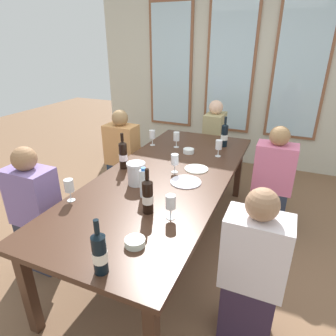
% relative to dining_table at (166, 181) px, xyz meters
% --- Properties ---
extents(ground_plane, '(12.00, 12.00, 0.00)m').
position_rel_dining_table_xyz_m(ground_plane, '(0.00, 0.00, -0.68)').
color(ground_plane, brown).
extents(back_wall_with_windows, '(4.28, 0.10, 2.90)m').
position_rel_dining_table_xyz_m(back_wall_with_windows, '(0.00, 2.40, 0.77)').
color(back_wall_with_windows, beige).
rests_on(back_wall_with_windows, ground).
extents(dining_table, '(1.08, 2.63, 0.74)m').
position_rel_dining_table_xyz_m(dining_table, '(0.00, 0.00, 0.00)').
color(dining_table, '#42281B').
rests_on(dining_table, ground).
extents(white_plate_0, '(0.26, 0.26, 0.01)m').
position_rel_dining_table_xyz_m(white_plate_0, '(0.21, -0.07, 0.06)').
color(white_plate_0, white).
rests_on(white_plate_0, dining_table).
extents(white_plate_1, '(0.22, 0.22, 0.01)m').
position_rel_dining_table_xyz_m(white_plate_1, '(0.21, 0.22, 0.06)').
color(white_plate_1, white).
rests_on(white_plate_1, dining_table).
extents(metal_pitcher, '(0.16, 0.16, 0.19)m').
position_rel_dining_table_xyz_m(metal_pitcher, '(-0.16, -0.26, 0.16)').
color(metal_pitcher, silver).
rests_on(metal_pitcher, dining_table).
extents(wine_bottle_0, '(0.08, 0.08, 0.34)m').
position_rel_dining_table_xyz_m(wine_bottle_0, '(-0.43, -0.02, 0.19)').
color(wine_bottle_0, black).
rests_on(wine_bottle_0, dining_table).
extents(wine_bottle_1, '(0.08, 0.08, 0.32)m').
position_rel_dining_table_xyz_m(wine_bottle_1, '(0.16, -1.21, 0.18)').
color(wine_bottle_1, black).
rests_on(wine_bottle_1, dining_table).
extents(wine_bottle_2, '(0.08, 0.08, 0.34)m').
position_rel_dining_table_xyz_m(wine_bottle_2, '(0.29, 0.95, 0.19)').
color(wine_bottle_2, black).
rests_on(wine_bottle_2, dining_table).
extents(wine_bottle_3, '(0.08, 0.08, 0.33)m').
position_rel_dining_table_xyz_m(wine_bottle_3, '(0.13, -0.61, 0.19)').
color(wine_bottle_3, black).
rests_on(wine_bottle_3, dining_table).
extents(tasting_bowl_0, '(0.12, 0.12, 0.05)m').
position_rel_dining_table_xyz_m(tasting_bowl_0, '(0.00, 0.59, 0.08)').
color(tasting_bowl_0, white).
rests_on(tasting_bowl_0, dining_table).
extents(tasting_bowl_1, '(0.12, 0.12, 0.04)m').
position_rel_dining_table_xyz_m(tasting_bowl_1, '(0.22, -0.96, 0.08)').
color(tasting_bowl_1, white).
rests_on(tasting_bowl_1, dining_table).
extents(tasting_bowl_2, '(0.15, 0.15, 0.04)m').
position_rel_dining_table_xyz_m(tasting_bowl_2, '(-0.31, 0.03, 0.08)').
color(tasting_bowl_2, white).
rests_on(tasting_bowl_2, dining_table).
extents(water_bottle, '(0.06, 0.06, 0.24)m').
position_rel_dining_table_xyz_m(water_bottle, '(-0.00, -0.42, 0.17)').
color(water_bottle, white).
rests_on(water_bottle, dining_table).
extents(wine_glass_0, '(0.07, 0.07, 0.17)m').
position_rel_dining_table_xyz_m(wine_glass_0, '(0.31, 0.62, 0.18)').
color(wine_glass_0, white).
rests_on(wine_glass_0, dining_table).
extents(wine_glass_1, '(0.07, 0.07, 0.17)m').
position_rel_dining_table_xyz_m(wine_glass_1, '(0.30, -0.62, 0.18)').
color(wine_glass_1, white).
rests_on(wine_glass_1, dining_table).
extents(wine_glass_2, '(0.07, 0.07, 0.17)m').
position_rel_dining_table_xyz_m(wine_glass_2, '(0.05, 0.08, 0.18)').
color(wine_glass_2, white).
rests_on(wine_glass_2, dining_table).
extents(wine_glass_3, '(0.07, 0.07, 0.17)m').
position_rel_dining_table_xyz_m(wine_glass_3, '(-0.47, -0.70, 0.18)').
color(wine_glass_3, white).
rests_on(wine_glass_3, dining_table).
extents(wine_glass_4, '(0.07, 0.07, 0.17)m').
position_rel_dining_table_xyz_m(wine_glass_4, '(-0.46, 0.67, 0.18)').
color(wine_glass_4, white).
rests_on(wine_glass_4, dining_table).
extents(wine_glass_5, '(0.07, 0.07, 0.17)m').
position_rel_dining_table_xyz_m(wine_glass_5, '(-0.19, 0.71, 0.18)').
color(wine_glass_5, white).
rests_on(wine_glass_5, dining_table).
extents(seated_person_0, '(0.38, 0.24, 1.11)m').
position_rel_dining_table_xyz_m(seated_person_0, '(-0.87, -0.70, -0.15)').
color(seated_person_0, '#2F3243').
rests_on(seated_person_0, ground).
extents(seated_person_1, '(0.38, 0.24, 1.11)m').
position_rel_dining_table_xyz_m(seated_person_1, '(0.87, -0.68, -0.15)').
color(seated_person_1, '#37263D').
rests_on(seated_person_1, ground).
extents(seated_person_2, '(0.38, 0.24, 1.11)m').
position_rel_dining_table_xyz_m(seated_person_2, '(-0.87, 0.66, -0.15)').
color(seated_person_2, '#223144').
rests_on(seated_person_2, ground).
extents(seated_person_3, '(0.38, 0.24, 1.11)m').
position_rel_dining_table_xyz_m(seated_person_3, '(0.87, 0.67, -0.15)').
color(seated_person_3, '#2A3243').
rests_on(seated_person_3, ground).
extents(seated_person_4, '(0.24, 0.38, 1.11)m').
position_rel_dining_table_xyz_m(seated_person_4, '(0.00, 1.66, -0.15)').
color(seated_person_4, '#232831').
rests_on(seated_person_4, ground).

